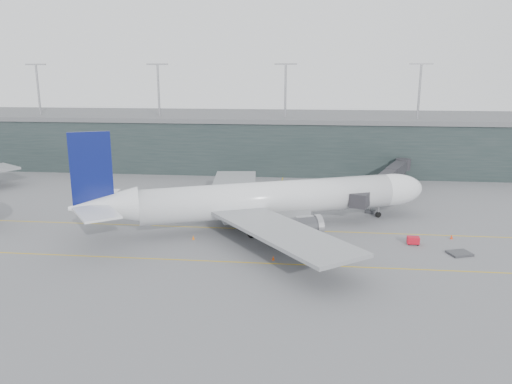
# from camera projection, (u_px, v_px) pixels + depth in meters

# --- Properties ---
(ground) EXTENTS (320.00, 320.00, 0.00)m
(ground) POSITION_uv_depth(u_px,v_px,m) (244.00, 222.00, 93.20)
(ground) COLOR slate
(ground) RESTS_ON ground
(taxiline_a) EXTENTS (160.00, 0.25, 0.02)m
(taxiline_a) POSITION_uv_depth(u_px,v_px,m) (241.00, 229.00, 89.33)
(taxiline_a) COLOR gold
(taxiline_a) RESTS_ON ground
(taxiline_b) EXTENTS (160.00, 0.25, 0.02)m
(taxiline_b) POSITION_uv_depth(u_px,v_px,m) (227.00, 262.00, 73.88)
(taxiline_b) COLOR gold
(taxiline_b) RESTS_ON ground
(taxiline_lead_main) EXTENTS (0.25, 60.00, 0.02)m
(taxiline_lead_main) POSITION_uv_depth(u_px,v_px,m) (278.00, 197.00, 111.99)
(taxiline_lead_main) COLOR gold
(taxiline_lead_main) RESTS_ON ground
(terminal) EXTENTS (240.00, 36.00, 29.00)m
(terminal) POSITION_uv_depth(u_px,v_px,m) (269.00, 140.00, 147.40)
(terminal) COLOR #1F2A2A
(terminal) RESTS_ON ground
(main_aircraft) EXTENTS (62.43, 57.67, 18.25)m
(main_aircraft) POSITION_uv_depth(u_px,v_px,m) (267.00, 200.00, 89.01)
(main_aircraft) COLOR silver
(main_aircraft) RESTS_ON ground
(jet_bridge) EXTENTS (16.83, 43.59, 6.05)m
(jet_bridge) POSITION_uv_depth(u_px,v_px,m) (376.00, 177.00, 110.39)
(jet_bridge) COLOR #28272C
(jet_bridge) RESTS_ON ground
(gse_cart) EXTENTS (1.99, 1.33, 1.32)m
(gse_cart) POSITION_uv_depth(u_px,v_px,m) (413.00, 240.00, 81.04)
(gse_cart) COLOR red
(gse_cart) RESTS_ON ground
(baggage_dolly) EXTENTS (4.04, 3.64, 0.33)m
(baggage_dolly) POSITION_uv_depth(u_px,v_px,m) (459.00, 253.00, 76.76)
(baggage_dolly) COLOR #343539
(baggage_dolly) RESTS_ON ground
(uld_a) EXTENTS (2.40, 2.16, 1.81)m
(uld_a) POSITION_uv_depth(u_px,v_px,m) (225.00, 203.00, 103.18)
(uld_a) COLOR #3D3E42
(uld_a) RESTS_ON ground
(uld_b) EXTENTS (2.49, 2.22, 1.90)m
(uld_b) POSITION_uv_depth(u_px,v_px,m) (236.00, 201.00, 104.57)
(uld_b) COLOR #3D3E42
(uld_b) RESTS_ON ground
(uld_c) EXTENTS (2.36, 2.04, 1.89)m
(uld_c) POSITION_uv_depth(u_px,v_px,m) (259.00, 202.00, 103.89)
(uld_c) COLOR #3D3E42
(uld_c) RESTS_ON ground
(cone_nose) EXTENTS (0.48, 0.48, 0.77)m
(cone_nose) POSITION_uv_depth(u_px,v_px,m) (452.00, 237.00, 83.80)
(cone_nose) COLOR red
(cone_nose) RESTS_ON ground
(cone_wing_stbd) EXTENTS (0.44, 0.44, 0.71)m
(cone_wing_stbd) POSITION_uv_depth(u_px,v_px,m) (273.00, 258.00, 74.42)
(cone_wing_stbd) COLOR #D1470B
(cone_wing_stbd) RESTS_ON ground
(cone_wing_port) EXTENTS (0.48, 0.48, 0.76)m
(cone_wing_port) POSITION_uv_depth(u_px,v_px,m) (292.00, 205.00, 103.39)
(cone_wing_port) COLOR red
(cone_wing_port) RESTS_ON ground
(cone_tail) EXTENTS (0.45, 0.45, 0.72)m
(cone_tail) POSITION_uv_depth(u_px,v_px,m) (193.00, 237.00, 83.54)
(cone_tail) COLOR orange
(cone_tail) RESTS_ON ground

